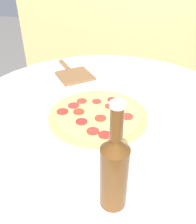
% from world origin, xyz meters
% --- Properties ---
extents(table, '(1.08, 1.08, 0.73)m').
position_xyz_m(table, '(0.00, 0.00, 0.54)').
color(table, white).
rests_on(table, ground_plane).
extents(fence_panel, '(1.71, 0.04, 1.60)m').
position_xyz_m(fence_panel, '(0.00, 0.92, 0.80)').
color(fence_panel, tan).
rests_on(fence_panel, ground_plane).
extents(pizza, '(0.34, 0.34, 0.02)m').
position_xyz_m(pizza, '(-0.02, -0.05, 0.74)').
color(pizza, tan).
rests_on(pizza, table).
extents(beer_bottle, '(0.06, 0.06, 0.27)m').
position_xyz_m(beer_bottle, '(0.11, -0.37, 0.83)').
color(beer_bottle, '#563314').
rests_on(beer_bottle, table).
extents(pizza_paddle, '(0.24, 0.25, 0.02)m').
position_xyz_m(pizza_paddle, '(-0.22, 0.25, 0.73)').
color(pizza_paddle, brown).
rests_on(pizza_paddle, table).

